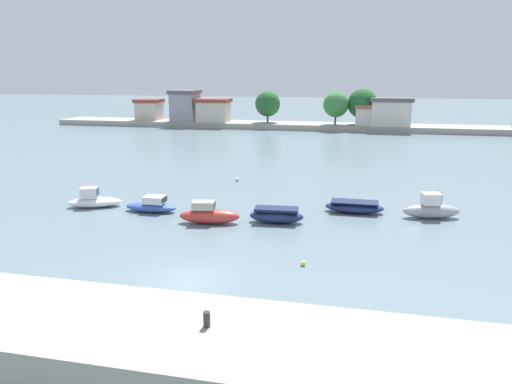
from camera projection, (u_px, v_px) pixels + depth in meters
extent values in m
plane|color=slate|center=(186.00, 281.00, 24.12)|extent=(400.00, 400.00, 0.00)
cube|color=#9E998C|center=(108.00, 345.00, 16.53)|extent=(64.90, 5.08, 2.11)
cylinder|color=#2D2D33|center=(207.00, 319.00, 15.65)|extent=(0.24, 0.24, 0.54)
ellipsoid|color=white|center=(95.00, 202.00, 37.49)|extent=(4.51, 2.96, 0.76)
cube|color=silver|center=(89.00, 193.00, 37.24)|extent=(1.56, 1.37, 0.84)
cube|color=black|center=(98.00, 191.00, 37.32)|extent=(0.38, 0.85, 0.59)
ellipsoid|color=#3856A8|center=(151.00, 207.00, 36.19)|extent=(4.10, 1.51, 0.70)
cube|color=silver|center=(155.00, 200.00, 35.97)|extent=(1.60, 1.14, 0.55)
cube|color=black|center=(164.00, 199.00, 35.81)|extent=(0.10, 1.01, 0.39)
ellipsoid|color=#C63833|center=(210.00, 216.00, 33.31)|extent=(4.47, 1.97, 1.05)
cube|color=#BCB2A3|center=(204.00, 205.00, 33.13)|extent=(1.71, 1.19, 0.57)
cube|color=black|center=(215.00, 205.00, 33.08)|extent=(0.22, 0.86, 0.40)
ellipsoid|color=navy|center=(276.00, 216.00, 33.51)|extent=(3.98, 1.81, 0.92)
cube|color=#161E41|center=(276.00, 209.00, 33.37)|extent=(3.19, 1.51, 0.17)
ellipsoid|color=navy|center=(354.00, 207.00, 35.98)|extent=(4.47, 1.77, 0.78)
cube|color=#161E41|center=(355.00, 202.00, 35.88)|extent=(3.57, 1.48, 0.10)
ellipsoid|color=#9E9EA3|center=(431.00, 211.00, 34.53)|extent=(4.36, 2.04, 1.06)
cube|color=silver|center=(431.00, 199.00, 34.30)|extent=(1.42, 1.22, 0.83)
cube|color=black|center=(440.00, 198.00, 34.27)|extent=(0.25, 0.90, 0.58)
sphere|color=white|center=(237.00, 179.00, 46.51)|extent=(0.38, 0.38, 0.38)
sphere|color=yellow|center=(303.00, 263.00, 25.97)|extent=(0.29, 0.29, 0.29)
sphere|color=red|center=(87.00, 189.00, 42.52)|extent=(0.37, 0.37, 0.37)
cube|color=#9E998C|center=(315.00, 126.00, 90.80)|extent=(106.83, 7.58, 1.08)
cube|color=beige|center=(149.00, 111.00, 98.19)|extent=(4.73, 4.38, 3.54)
cube|color=brown|center=(149.00, 101.00, 97.67)|extent=(5.20, 4.82, 0.70)
cube|color=#99939E|center=(185.00, 107.00, 95.31)|extent=(4.93, 5.34, 5.45)
cube|color=#565156|center=(185.00, 92.00, 94.55)|extent=(5.42, 5.88, 0.70)
cube|color=beige|center=(213.00, 112.00, 93.52)|extent=(6.11, 4.34, 3.86)
cube|color=brown|center=(213.00, 100.00, 92.96)|extent=(6.73, 4.77, 0.70)
cube|color=beige|center=(367.00, 117.00, 87.51)|extent=(4.35, 3.82, 3.12)
cube|color=#995B42|center=(368.00, 106.00, 87.04)|extent=(4.79, 4.20, 0.70)
cube|color=beige|center=(390.00, 114.00, 86.25)|extent=(6.97, 4.60, 4.41)
cube|color=#565156|center=(391.00, 100.00, 85.62)|extent=(7.67, 5.06, 0.70)
cylinder|color=brown|center=(335.00, 120.00, 88.49)|extent=(0.36, 0.36, 1.85)
sphere|color=#387A3D|center=(336.00, 105.00, 87.80)|extent=(4.76, 4.76, 4.76)
cylinder|color=brown|center=(361.00, 120.00, 88.69)|extent=(0.36, 0.36, 1.73)
sphere|color=#235B2D|center=(362.00, 103.00, 87.93)|extent=(5.55, 5.55, 5.55)
cylinder|color=brown|center=(268.00, 118.00, 92.58)|extent=(0.36, 0.36, 1.65)
sphere|color=#235B2D|center=(268.00, 104.00, 91.89)|extent=(4.93, 4.93, 4.93)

